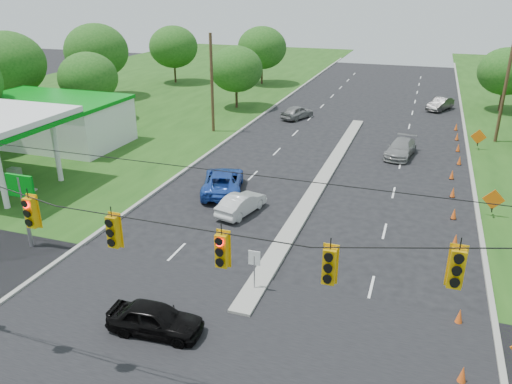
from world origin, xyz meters
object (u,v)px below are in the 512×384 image
at_px(black_sedan, 155,319).
at_px(white_sedan, 241,204).
at_px(gas_station, 42,120).
at_px(blue_pickup, 223,181).

bearing_deg(black_sedan, white_sedan, -0.22).
height_order(gas_station, white_sedan, gas_station).
relative_size(gas_station, black_sedan, 5.11).
distance_m(gas_station, black_sedan, 27.87).
xyz_separation_m(gas_station, blue_pickup, (17.76, -3.80, -1.81)).
bearing_deg(black_sedan, gas_station, 44.73).
height_order(black_sedan, blue_pickup, blue_pickup).
relative_size(white_sedan, blue_pickup, 0.70).
bearing_deg(gas_station, white_sedan, -18.12).
xyz_separation_m(black_sedan, white_sedan, (-0.79, 11.74, -0.02)).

